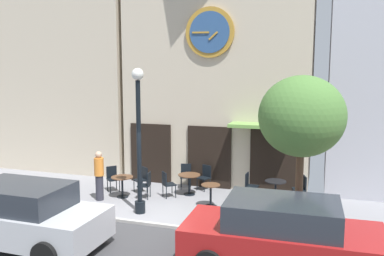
# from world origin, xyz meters

# --- Properties ---
(ground_plane) EXTENTS (27.56, 10.32, 0.13)m
(ground_plane) POSITION_xyz_m (0.00, -0.89, -0.02)
(ground_plane) COLOR gray
(clock_building) EXTENTS (7.08, 4.33, 11.15)m
(clock_building) POSITION_xyz_m (0.92, 5.71, 5.73)
(clock_building) COLOR beige
(clock_building) RESTS_ON ground_plane
(neighbor_building_left) EXTENTS (6.75, 3.30, 11.49)m
(neighbor_building_left) POSITION_xyz_m (-6.21, 5.90, 5.74)
(neighbor_building_left) COLOR beige
(neighbor_building_left) RESTS_ON ground_plane
(street_lamp) EXTENTS (0.36, 0.36, 4.40)m
(street_lamp) POSITION_xyz_m (-0.35, 0.86, 2.24)
(street_lamp) COLOR black
(street_lamp) RESTS_ON ground_plane
(street_tree) EXTENTS (2.21, 1.99, 4.22)m
(street_tree) POSITION_xyz_m (4.35, 0.63, 3.15)
(street_tree) COLOR brown
(street_tree) RESTS_ON ground_plane
(cafe_table_near_door) EXTENTS (0.75, 0.75, 0.72)m
(cafe_table_near_door) POSITION_xyz_m (-1.61, 2.12, 0.53)
(cafe_table_near_door) COLOR black
(cafe_table_near_door) RESTS_ON ground_plane
(cafe_table_center) EXTENTS (0.79, 0.79, 0.73)m
(cafe_table_center) POSITION_xyz_m (0.50, 3.09, 0.54)
(cafe_table_center) COLOR black
(cafe_table_center) RESTS_ON ground_plane
(cafe_table_leftmost) EXTENTS (0.61, 0.61, 0.74)m
(cafe_table_leftmost) POSITION_xyz_m (1.56, 2.07, 0.48)
(cafe_table_leftmost) COLOR black
(cafe_table_leftmost) RESTS_ON ground_plane
(cafe_table_center_left) EXTENTS (0.70, 0.70, 0.72)m
(cafe_table_center_left) POSITION_xyz_m (3.48, 3.18, 0.51)
(cafe_table_center_left) COLOR black
(cafe_table_center_left) RESTS_ON ground_plane
(cafe_chair_near_lamp) EXTENTS (0.50, 0.50, 0.90)m
(cafe_chair_near_lamp) POSITION_xyz_m (0.12, 3.84, 0.53)
(cafe_chair_near_lamp) COLOR black
(cafe_chair_near_lamp) RESTS_ON ground_plane
(cafe_chair_by_entrance) EXTENTS (0.50, 0.50, 0.90)m
(cafe_chair_by_entrance) POSITION_xyz_m (4.30, 3.40, 0.53)
(cafe_chair_by_entrance) COLOR black
(cafe_chair_by_entrance) RESTS_ON ground_plane
(cafe_chair_curbside) EXTENTS (0.57, 0.57, 0.90)m
(cafe_chair_curbside) POSITION_xyz_m (-0.13, 2.56, 0.53)
(cafe_chair_curbside) COLOR black
(cafe_chair_curbside) RESTS_ON ground_plane
(cafe_chair_under_awning) EXTENTS (0.52, 0.52, 0.90)m
(cafe_chair_under_awning) POSITION_xyz_m (0.86, 3.87, 0.53)
(cafe_chair_under_awning) COLOR black
(cafe_chair_under_awning) RESTS_ON ground_plane
(cafe_chair_right_end) EXTENTS (0.56, 0.56, 0.90)m
(cafe_chair_right_end) POSITION_xyz_m (-1.20, 2.89, 0.53)
(cafe_chair_right_end) COLOR black
(cafe_chair_right_end) RESTS_ON ground_plane
(cafe_chair_facing_wall) EXTENTS (0.46, 0.46, 0.90)m
(cafe_chair_facing_wall) POSITION_xyz_m (-0.76, 2.24, 0.53)
(cafe_chair_facing_wall) COLOR black
(cafe_chair_facing_wall) RESTS_ON ground_plane
(cafe_chair_near_tree) EXTENTS (0.57, 0.57, 0.90)m
(cafe_chair_near_tree) POSITION_xyz_m (-2.29, 2.67, 0.53)
(cafe_chair_near_tree) COLOR black
(cafe_chair_near_tree) RESTS_ON ground_plane
(cafe_chair_corner) EXTENTS (0.42, 0.42, 0.90)m
(cafe_chair_corner) POSITION_xyz_m (2.61, 3.24, 0.53)
(cafe_chair_corner) COLOR black
(cafe_chair_corner) RESTS_ON ground_plane
(pedestrian_orange) EXTENTS (0.36, 0.36, 1.67)m
(pedestrian_orange) POSITION_xyz_m (-2.18, 1.59, 0.86)
(pedestrian_orange) COLOR #2D2D38
(pedestrian_orange) RESTS_ON ground_plane
(parked_car_silver) EXTENTS (4.32, 2.05, 1.55)m
(parked_car_silver) POSITION_xyz_m (-2.19, -2.14, 0.76)
(parked_car_silver) COLOR #B7BABF
(parked_car_silver) RESTS_ON ground_plane
(parked_car_red) EXTENTS (4.35, 2.11, 1.55)m
(parked_car_red) POSITION_xyz_m (4.12, -1.42, 0.76)
(parked_car_red) COLOR maroon
(parked_car_red) RESTS_ON ground_plane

